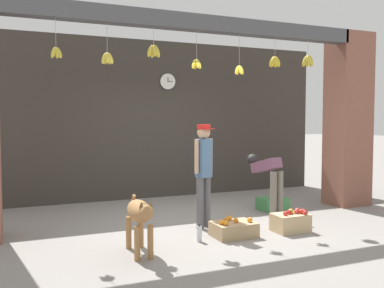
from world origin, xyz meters
name	(u,v)px	position (x,y,z in m)	size (l,w,h in m)	color
ground_plane	(201,224)	(0.00, 0.00, 0.00)	(60.00, 60.00, 0.00)	gray
shop_back_wall	(152,120)	(0.00, 2.46, 1.62)	(7.69, 0.12, 3.24)	#38332D
shop_pillar_right	(348,120)	(3.19, 0.30, 1.62)	(0.70, 0.60, 3.24)	brown
storefront_awning	(200,26)	(0.03, 0.12, 3.08)	(5.79, 0.28, 0.89)	#4C4C51
dog	(140,215)	(-1.30, -1.09, 0.49)	(0.30, 0.95, 0.71)	#9E7042
shopkeeper	(204,168)	(-0.06, -0.22, 0.90)	(0.33, 0.28, 1.56)	#56565B
worker_stooping	(268,176)	(1.24, 0.02, 0.68)	(0.31, 0.78, 1.02)	#6B665B
fruit_crate_oranges	(234,229)	(0.12, -0.84, 0.11)	(0.58, 0.43, 0.27)	tan
fruit_crate_apples	(291,222)	(1.02, -0.93, 0.14)	(0.50, 0.35, 0.33)	tan
produce_box_green	(273,204)	(1.60, 0.42, 0.11)	(0.50, 0.37, 0.22)	#42844C
water_bottle	(199,233)	(-0.42, -0.88, 0.11)	(0.07, 0.07, 0.23)	silver
wall_clock	(168,81)	(0.32, 2.39, 2.41)	(0.35, 0.03, 0.35)	black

